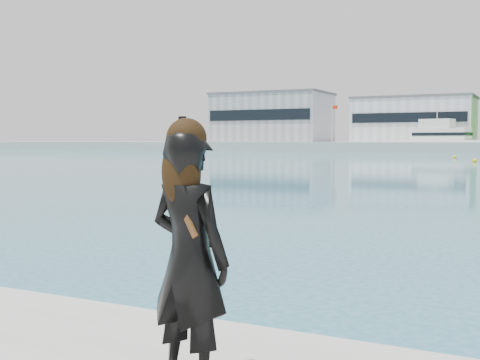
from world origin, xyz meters
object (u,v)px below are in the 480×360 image
object	(u,v)px
motor_yacht	(444,140)
buoy_far	(455,158)
buoy_extra	(475,162)
woman	(189,251)

from	to	relation	value
motor_yacht	buoy_far	distance (m)	37.20
buoy_extra	woman	size ratio (longest dim) A/B	0.29
buoy_far	buoy_extra	xyz separation A→B (m)	(3.78, -14.20, 0.00)
buoy_extra	motor_yacht	bearing A→B (deg)	101.29
motor_yacht	woman	bearing A→B (deg)	-70.38
buoy_extra	woman	xyz separation A→B (m)	(4.35, -66.22, 1.66)
woman	buoy_extra	bearing A→B (deg)	-75.29
motor_yacht	woman	world-z (taller)	motor_yacht
buoy_far	buoy_extra	world-z (taller)	same
motor_yacht	buoy_extra	bearing A→B (deg)	-66.15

